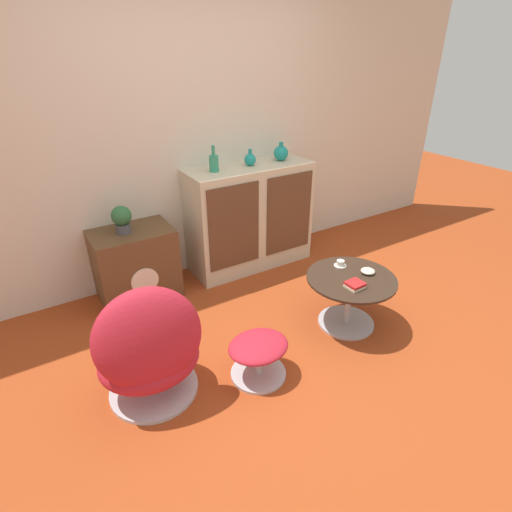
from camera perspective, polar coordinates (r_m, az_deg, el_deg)
name	(u,v)px	position (r m, az deg, el deg)	size (l,w,h in m)	color
ground_plane	(305,362)	(2.90, 7.05, -14.84)	(12.00, 12.00, 0.00)	#9E3D19
wall_back	(192,131)	(3.65, -9.17, 17.21)	(6.40, 0.06, 2.60)	beige
sideboard	(250,217)	(3.84, -0.89, 5.59)	(1.18, 0.46, 1.00)	beige
tv_console	(136,264)	(3.54, -16.80, -1.15)	(0.65, 0.45, 0.62)	brown
egg_chair	(149,351)	(2.49, -15.00, -12.92)	(0.68, 0.63, 0.83)	#B7B7BC
ottoman	(258,351)	(2.66, 0.34, -13.47)	(0.40, 0.37, 0.29)	#B7B7BC
coffee_table	(349,294)	(3.14, 13.21, -5.24)	(0.67, 0.67, 0.42)	#B7B7BC
vase_leftmost	(214,163)	(3.50, -6.05, 13.12)	(0.08, 0.08, 0.22)	#2D8E6B
vase_inner_left	(250,159)	(3.67, -0.85, 13.64)	(0.11, 0.11, 0.15)	teal
vase_inner_right	(281,153)	(3.85, 3.59, 14.49)	(0.14, 0.14, 0.17)	teal
potted_plant	(122,218)	(3.35, -18.64, 5.11)	(0.16, 0.16, 0.22)	#4C4C51
teacup	(340,264)	(3.19, 11.96, -1.10)	(0.10, 0.10, 0.05)	silver
book_stack	(355,285)	(2.94, 13.94, -4.03)	(0.13, 0.12, 0.04)	beige
bowl	(368,271)	(3.14, 15.69, -2.08)	(0.11, 0.11, 0.04)	beige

